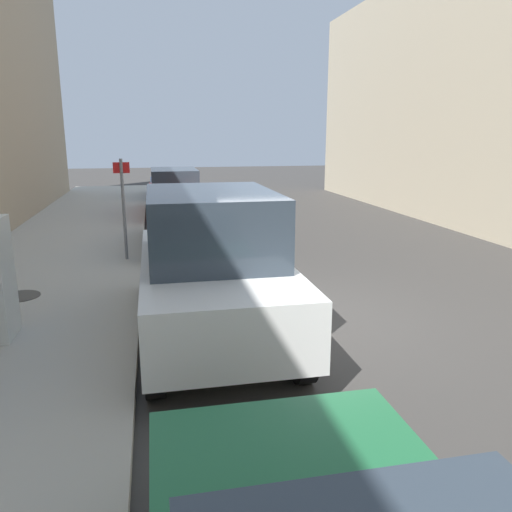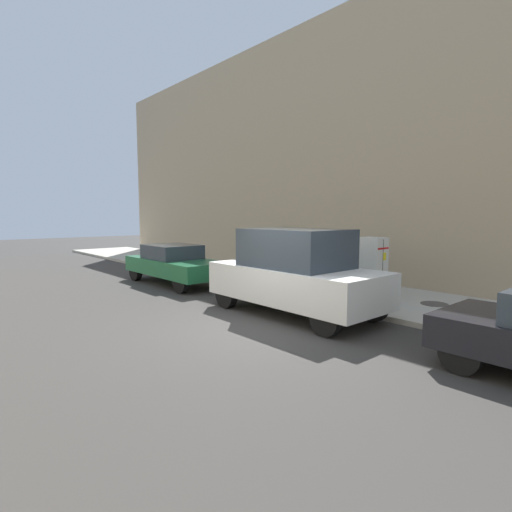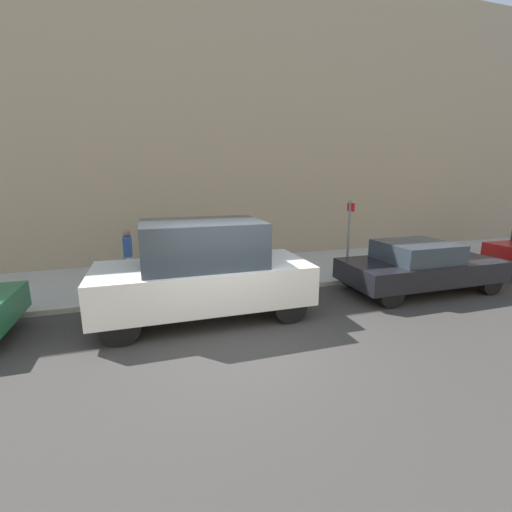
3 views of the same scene
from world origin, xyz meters
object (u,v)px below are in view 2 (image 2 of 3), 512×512
(pedestrian_walking_far, at_px, (318,261))
(parked_van_white, at_px, (295,272))
(trash_bag, at_px, (321,276))
(discarded_refrigerator, at_px, (372,266))
(parked_sedan_green, at_px, (175,263))

(pedestrian_walking_far, distance_m, parked_van_white, 3.39)
(trash_bag, distance_m, pedestrian_walking_far, 0.60)
(pedestrian_walking_far, height_order, parked_van_white, parked_van_white)
(discarded_refrigerator, relative_size, trash_bag, 2.77)
(trash_bag, bearing_deg, parked_van_white, 29.01)
(discarded_refrigerator, height_order, parked_van_white, parked_van_white)
(parked_sedan_green, height_order, parked_van_white, parked_van_white)
(trash_bag, xyz_separation_m, parked_sedan_green, (3.18, -4.20, 0.31))
(trash_bag, relative_size, parked_van_white, 0.13)
(discarded_refrigerator, xyz_separation_m, parked_van_white, (3.14, -0.20, 0.09))
(parked_van_white, bearing_deg, parked_sedan_green, -90.00)
(pedestrian_walking_far, xyz_separation_m, parked_sedan_green, (2.93, -4.27, -0.24))
(discarded_refrigerator, relative_size, pedestrian_walking_far, 1.13)
(parked_sedan_green, bearing_deg, discarded_refrigerator, 116.98)
(discarded_refrigerator, bearing_deg, trash_bag, -91.12)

